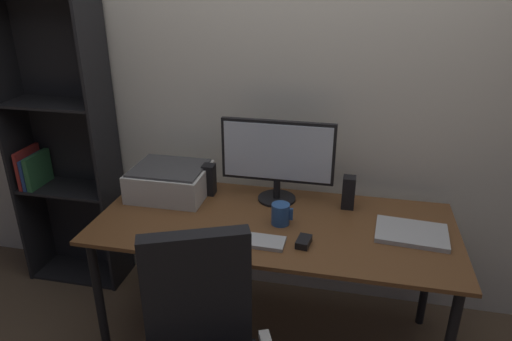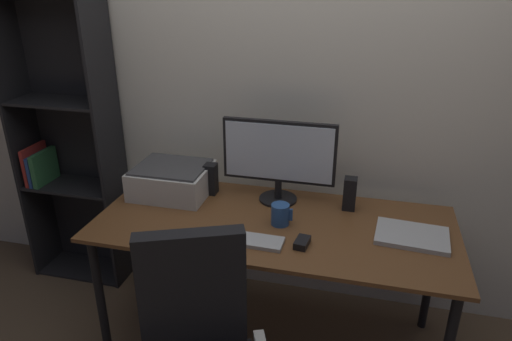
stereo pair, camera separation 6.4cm
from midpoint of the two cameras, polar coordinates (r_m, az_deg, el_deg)
ground_plane at (r=2.70m, az=1.25°, el=-20.13°), size 12.00×12.00×0.00m
back_wall at (r=2.56m, az=3.92°, el=10.77°), size 6.40×0.10×2.60m
desk at (r=2.29m, az=1.40°, el=-7.96°), size 1.73×0.75×0.74m
monitor at (r=2.36m, az=1.90°, el=1.85°), size 0.58×0.20×0.44m
keyboard at (r=2.09m, az=-1.31°, el=-8.63°), size 0.29×0.12×0.02m
mouse at (r=2.07m, az=5.03°, el=-8.76°), size 0.07×0.10×0.03m
coffee_mug at (r=2.21m, az=2.23°, el=-5.39°), size 0.10×0.09×0.10m
laptop at (r=2.24m, az=17.88°, el=-7.38°), size 0.34×0.25×0.02m
speaker_left at (r=2.50m, az=-6.55°, el=-1.12°), size 0.06×0.07×0.17m
speaker_right at (r=2.38m, az=10.60°, el=-2.67°), size 0.06×0.07×0.17m
printer at (r=2.53m, az=-11.27°, el=-1.25°), size 0.40×0.34×0.16m
bookshelf at (r=3.03m, az=-23.27°, el=2.67°), size 0.61×0.28×1.79m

